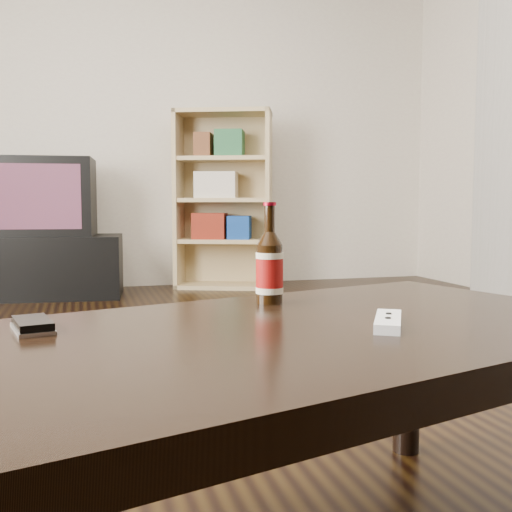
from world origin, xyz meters
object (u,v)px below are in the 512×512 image
object	(u,v)px
beer_bottle	(270,268)
remote	(388,321)
phone	(33,325)
tv_stand	(43,266)
coffee_table	(314,356)
bookshelf	(223,197)
tv	(41,197)

from	to	relation	value
beer_bottle	remote	distance (m)	0.33
phone	beer_bottle	bearing A→B (deg)	6.30
tv_stand	coffee_table	bearing A→B (deg)	-72.91
bookshelf	remote	bearing A→B (deg)	-77.28
beer_bottle	remote	size ratio (longest dim) A/B	1.39
remote	bookshelf	bearing A→B (deg)	111.53
bookshelf	beer_bottle	xyz separation A→B (m)	(-0.66, -3.36, -0.20)
tv_stand	beer_bottle	size ratio (longest dim) A/B	5.02
tv	remote	world-z (taller)	tv
coffee_table	phone	bearing A→B (deg)	170.64
tv_stand	beer_bottle	world-z (taller)	beer_bottle
tv_stand	phone	bearing A→B (deg)	-80.52
bookshelf	remote	xyz separation A→B (m)	(-0.54, -3.65, -0.26)
tv	beer_bottle	world-z (taller)	tv
tv	bookshelf	xyz separation A→B (m)	(1.33, 0.14, 0.01)
phone	coffee_table	bearing A→B (deg)	-22.28
tv_stand	bookshelf	size ratio (longest dim) A/B	0.79
tv	beer_bottle	size ratio (longest dim) A/B	3.55
coffee_table	remote	world-z (taller)	remote
bookshelf	tv	bearing A→B (deg)	-152.76
tv_stand	coffee_table	size ratio (longest dim) A/B	0.82
beer_bottle	remote	world-z (taller)	beer_bottle
bookshelf	remote	distance (m)	3.70
tv_stand	tv	size ratio (longest dim) A/B	1.41
tv	tv_stand	bearing A→B (deg)	90.00
tv_stand	phone	size ratio (longest dim) A/B	8.87
coffee_table	phone	xyz separation A→B (m)	(-0.47, 0.08, 0.07)
coffee_table	tv_stand	bearing A→B (deg)	101.08
coffee_table	beer_bottle	xyz separation A→B (m)	(-0.01, 0.24, 0.13)
coffee_table	beer_bottle	size ratio (longest dim) A/B	6.09
beer_bottle	remote	xyz separation A→B (m)	(0.12, -0.29, -0.07)
tv	bookshelf	distance (m)	1.34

